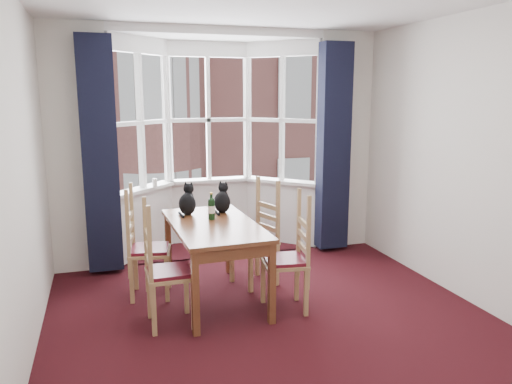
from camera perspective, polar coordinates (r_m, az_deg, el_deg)
name	(u,v)px	position (r m, az deg, el deg)	size (l,w,h in m)	color
floor	(285,336)	(4.43, 3.34, -16.12)	(4.50, 4.50, 0.00)	black
wall_left	(12,188)	(3.77, -26.12, 0.41)	(4.50, 4.50, 0.00)	silver
wall_right	(492,164)	(5.05, 25.33, 2.95)	(4.50, 4.50, 0.00)	silver
wall_near	(501,266)	(2.10, 26.19, -7.55)	(4.00, 4.00, 0.00)	silver
wall_back_pier_left	(78,150)	(5.96, -19.65, 4.49)	(0.70, 0.12, 2.80)	silver
wall_back_pier_right	(343,142)	(6.69, 9.96, 5.65)	(0.70, 0.12, 2.80)	silver
bay_window	(212,142)	(6.61, -5.00, 5.70)	(2.76, 0.94, 2.80)	white
curtain_left	(100,156)	(5.78, -17.40, 3.94)	(0.38, 0.22, 2.60)	black
curtain_right	(333,148)	(6.44, 8.85, 5.02)	(0.38, 0.22, 2.60)	black
dining_table	(214,232)	(4.91, -4.82, -4.62)	(0.84, 1.50, 0.79)	brown
chair_left_near	(159,275)	(4.50, -10.98, -9.28)	(0.40, 0.42, 0.92)	#A48050
chair_left_far	(141,251)	(5.18, -13.05, -6.61)	(0.47, 0.48, 0.92)	#A48050
chair_right_near	(294,261)	(4.77, 4.33, -7.90)	(0.45, 0.47, 0.92)	#A48050
chair_right_far	(261,240)	(5.41, 0.58, -5.52)	(0.51, 0.52, 0.92)	#A48050
cat_left	(188,202)	(5.24, -7.84, -1.15)	(0.25, 0.29, 0.34)	black
cat_right	(222,200)	(5.30, -3.88, -0.96)	(0.25, 0.28, 0.33)	black
wine_bottle	(211,208)	(5.01, -5.11, -1.79)	(0.07, 0.07, 0.27)	black
candle_tall	(155,183)	(6.40, -11.49, 1.03)	(0.06, 0.06, 0.11)	white
street	(125,207)	(36.84, -14.73, -1.72)	(80.00, 80.00, 0.00)	#333335
tenement_building	(141,106)	(17.74, -12.97, 9.56)	(18.40, 7.80, 15.20)	#94534C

